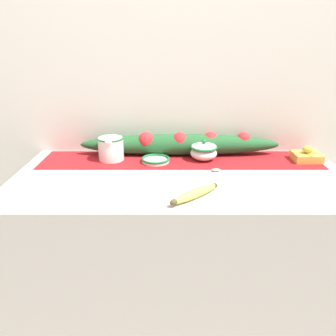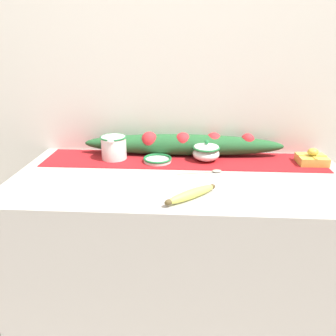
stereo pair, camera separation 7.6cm
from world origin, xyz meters
name	(u,v)px [view 2 (the right image)]	position (x,y,z in m)	size (l,w,h in m)	color
countertop	(180,268)	(0.00, 0.00, 0.45)	(1.37, 0.64, 0.91)	#B7B2AD
back_wall	(184,91)	(0.00, 0.34, 1.20)	(2.17, 0.04, 2.40)	silver
table_runner	(182,160)	(0.00, 0.19, 0.91)	(1.26, 0.24, 0.00)	#A8191E
cream_pitcher	(114,147)	(-0.31, 0.19, 0.97)	(0.12, 0.14, 0.11)	white
sugar_bowl	(206,152)	(0.11, 0.19, 0.95)	(0.12, 0.12, 0.10)	white
small_dish	(158,159)	(-0.11, 0.16, 0.92)	(0.13, 0.13, 0.02)	white
banana	(191,194)	(0.04, -0.20, 0.93)	(0.19, 0.17, 0.03)	#CCD156
spoon	(214,171)	(0.13, 0.05, 0.91)	(0.19, 0.06, 0.01)	#A89E89
gift_box	(312,159)	(0.57, 0.17, 0.93)	(0.12, 0.11, 0.07)	gold
poinsettia_garland	(183,144)	(0.00, 0.26, 0.96)	(0.94, 0.11, 0.11)	#235B2D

